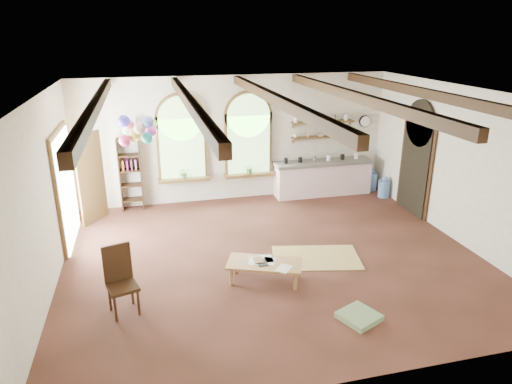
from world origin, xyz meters
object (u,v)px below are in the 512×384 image
object	(u,v)px
coffee_table	(265,265)
balloon_cluster	(138,129)
kitchen_counter	(323,177)
side_chair	(123,294)

from	to	relation	value
coffee_table	balloon_cluster	world-z (taller)	balloon_cluster
kitchen_counter	balloon_cluster	distance (m)	5.29
coffee_table	side_chair	size ratio (longest dim) A/B	1.29
kitchen_counter	coffee_table	size ratio (longest dim) A/B	1.86
coffee_table	balloon_cluster	bearing A→B (deg)	128.45
side_chair	balloon_cluster	xyz separation A→B (m)	(0.41, 2.89, 2.03)
kitchen_counter	balloon_cluster	bearing A→B (deg)	-161.99
kitchen_counter	side_chair	distance (m)	6.76
coffee_table	side_chair	xyz separation A→B (m)	(-2.41, -0.37, -0.01)
side_chair	balloon_cluster	size ratio (longest dim) A/B	0.97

